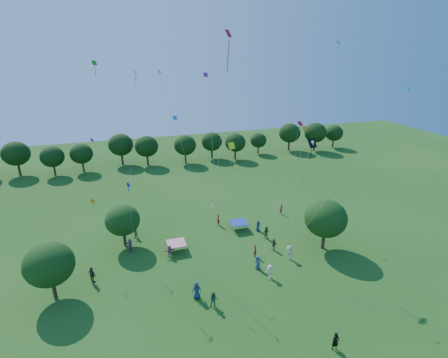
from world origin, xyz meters
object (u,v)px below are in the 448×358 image
(near_tree_west, at_px, (49,264))
(man_in_black, at_px, (336,341))
(near_tree_north, at_px, (123,220))
(tent_blue, at_px, (239,223))
(tent_red_stripe, at_px, (176,243))
(near_tree_east, at_px, (326,218))
(red_high_kite, at_px, (225,81))
(pirate_kite, at_px, (311,146))

(near_tree_west, height_order, man_in_black, near_tree_west)
(near_tree_north, xyz_separation_m, tent_blue, (15.07, -0.54, -2.50))
(tent_red_stripe, xyz_separation_m, tent_blue, (9.12, 2.70, 0.00))
(near_tree_north, distance_m, near_tree_east, 24.78)
(near_tree_east, distance_m, red_high_kite, 20.62)
(near_tree_west, relative_size, near_tree_east, 0.93)
(man_in_black, bearing_deg, pirate_kite, 78.39)
(near_tree_west, height_order, near_tree_east, near_tree_east)
(tent_blue, bearing_deg, near_tree_north, 177.94)
(tent_red_stripe, bearing_deg, red_high_kite, -41.86)
(near_tree_west, bearing_deg, pirate_kite, -0.78)
(man_in_black, xyz_separation_m, red_high_kite, (-4.78, 14.63, 19.58))
(tent_red_stripe, height_order, man_in_black, man_in_black)
(man_in_black, xyz_separation_m, pirate_kite, (4.83, 13.87, 12.52))
(near_tree_west, bearing_deg, near_tree_north, 47.81)
(near_tree_east, xyz_separation_m, pirate_kite, (-2.99, -0.06, 9.25))
(near_tree_north, distance_m, tent_red_stripe, 7.22)
(near_tree_east, xyz_separation_m, red_high_kite, (-12.60, 0.71, 16.31))
(man_in_black, bearing_deg, tent_red_stripe, 124.43)
(pirate_kite, bearing_deg, near_tree_west, 179.22)
(near_tree_north, bearing_deg, tent_red_stripe, -28.62)
(near_tree_east, height_order, man_in_black, near_tree_east)
(red_high_kite, bearing_deg, man_in_black, -71.92)
(near_tree_west, distance_m, tent_red_stripe, 14.24)
(near_tree_west, xyz_separation_m, pirate_kite, (27.57, -0.38, 9.54))
(near_tree_north, distance_m, man_in_black, 27.23)
(near_tree_west, bearing_deg, tent_blue, 18.40)
(near_tree_west, xyz_separation_m, red_high_kite, (17.96, 0.39, 16.61))
(near_tree_east, height_order, red_high_kite, red_high_kite)
(tent_red_stripe, relative_size, tent_blue, 1.00)
(tent_blue, height_order, red_high_kite, red_high_kite)
(near_tree_east, bearing_deg, near_tree_west, 179.40)
(near_tree_west, bearing_deg, red_high_kite, 1.25)
(near_tree_east, relative_size, man_in_black, 3.83)
(tent_red_stripe, distance_m, red_high_kite, 20.43)
(near_tree_west, xyz_separation_m, tent_red_stripe, (13.15, 4.70, -2.78))
(tent_red_stripe, bearing_deg, near_tree_east, -16.09)
(near_tree_east, bearing_deg, man_in_black, -119.31)
(near_tree_north, distance_m, red_high_kite, 21.40)
(near_tree_east, height_order, tent_red_stripe, near_tree_east)
(tent_blue, xyz_separation_m, red_high_kite, (-4.31, -7.02, 19.38))
(near_tree_west, distance_m, near_tree_north, 10.73)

